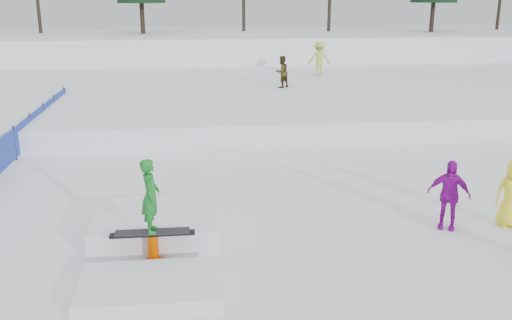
{
  "coord_description": "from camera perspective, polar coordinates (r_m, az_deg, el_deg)",
  "views": [
    {
      "loc": [
        -1.07,
        -11.27,
        5.02
      ],
      "look_at": [
        0.5,
        2.0,
        1.1
      ],
      "focal_mm": 40.0,
      "sensor_mm": 36.0,
      "label": 1
    }
  ],
  "objects": [
    {
      "name": "snow_berm",
      "position": [
        41.46,
        -5.35,
        10.99
      ],
      "size": [
        60.0,
        14.0,
        2.4
      ],
      "primitive_type": "cube",
      "color": "white",
      "rests_on": "ground"
    },
    {
      "name": "spectator_yellow",
      "position": [
        13.81,
        24.27,
        -3.07
      ],
      "size": [
        0.83,
        0.62,
        1.54
      ],
      "primitive_type": "imported",
      "rotation": [
        0.0,
        0.0,
        -0.19
      ],
      "color": "#FFF62C",
      "rests_on": "ground"
    },
    {
      "name": "snow_midrise",
      "position": [
        27.68,
        -4.48,
        6.69
      ],
      "size": [
        50.0,
        18.0,
        0.8
      ],
      "primitive_type": "cube",
      "color": "white",
      "rests_on": "ground"
    },
    {
      "name": "jib_rail_feature",
      "position": [
        11.72,
        -10.07,
        -7.63
      ],
      "size": [
        2.6,
        4.4,
        2.11
      ],
      "color": "white",
      "rests_on": "ground"
    },
    {
      "name": "walker_ygreen",
      "position": [
        30.66,
        6.34,
        10.02
      ],
      "size": [
        1.25,
        0.86,
        1.79
      ],
      "primitive_type": "imported",
      "rotation": [
        0.0,
        0.0,
        2.96
      ],
      "color": "#B3C43C",
      "rests_on": "snow_midrise"
    },
    {
      "name": "ground",
      "position": [
        12.38,
        -1.22,
        -7.57
      ],
      "size": [
        120.0,
        120.0,
        0.0
      ],
      "primitive_type": "plane",
      "color": "white"
    },
    {
      "name": "walker_olive",
      "position": [
        26.65,
        2.59,
        8.8
      ],
      "size": [
        0.9,
        0.86,
        1.46
      ],
      "primitive_type": "imported",
      "rotation": [
        0.0,
        0.0,
        3.76
      ],
      "color": "#322C11",
      "rests_on": "snow_midrise"
    },
    {
      "name": "spectator_purple",
      "position": [
        13.18,
        18.71,
        -3.3
      ],
      "size": [
        0.98,
        0.8,
        1.57
      ],
      "primitive_type": "imported",
      "rotation": [
        0.0,
        0.0,
        -0.53
      ],
      "color": "#9A0BA3",
      "rests_on": "ground"
    },
    {
      "name": "safety_fence",
      "position": [
        19.2,
        -22.98,
        1.57
      ],
      "size": [
        0.05,
        16.0,
        1.1
      ],
      "color": "#22399A",
      "rests_on": "ground"
    }
  ]
}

